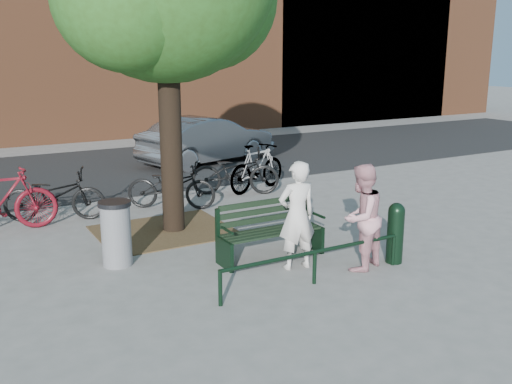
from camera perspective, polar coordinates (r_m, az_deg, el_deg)
ground at (r=9.28m, az=1.52°, el=-6.63°), size 90.00×90.00×0.00m
dirt_pit at (r=10.76m, az=-9.19°, el=-3.87°), size 2.40×2.00×0.02m
road at (r=16.88m, az=-13.58°, el=2.34°), size 40.00×7.00×0.01m
park_bench at (r=9.19m, az=1.28°, el=-3.68°), size 1.74×0.54×0.97m
guard_railing at (r=8.21m, az=5.89°, el=-6.49°), size 3.06×0.06×0.51m
person_left at (r=8.65m, az=4.12°, el=-2.35°), size 0.65×0.47×1.68m
person_right at (r=8.75m, az=10.47°, el=-2.52°), size 0.96×0.85×1.63m
bollard at (r=9.21m, az=13.77°, el=-3.79°), size 0.26×0.26×0.97m
litter_bin at (r=9.09m, az=-13.81°, el=-4.01°), size 0.50×0.50×1.03m
bicycle_a at (r=11.87m, az=-19.50°, el=-0.31°), size 2.06×1.35×1.02m
bicycle_c at (r=12.19m, az=-8.47°, el=0.62°), size 1.93×1.62×0.99m
bicycle_d at (r=13.63m, az=0.12°, el=2.48°), size 1.97×1.16×1.14m
bicycle_e at (r=13.31m, az=-2.09°, el=2.04°), size 2.14×1.57×1.07m
parked_car at (r=17.18m, az=-4.88°, el=5.22°), size 4.52×2.56×1.41m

